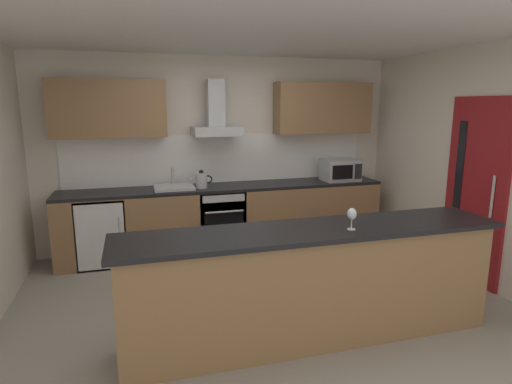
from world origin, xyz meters
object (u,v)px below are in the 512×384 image
at_px(microwave, 340,170).
at_px(oven, 220,219).
at_px(range_hood, 216,118).
at_px(kettle, 201,180).
at_px(wine_glass, 352,215).
at_px(sink, 174,187).
at_px(refrigerator, 102,230).

bearing_deg(microwave, oven, 179.08).
xyz_separation_m(oven, microwave, (1.75, -0.03, 0.59)).
xyz_separation_m(microwave, range_hood, (-1.75, 0.16, 0.74)).
distance_m(kettle, wine_glass, 2.58).
xyz_separation_m(sink, range_hood, (0.59, 0.12, 0.86)).
relative_size(oven, range_hood, 1.11).
bearing_deg(kettle, oven, 8.08).
bearing_deg(microwave, refrigerator, 179.55).
distance_m(microwave, kettle, 1.98).
bearing_deg(oven, range_hood, 90.00).
xyz_separation_m(refrigerator, microwave, (3.24, -0.03, 0.62)).
relative_size(refrigerator, microwave, 1.70).
bearing_deg(refrigerator, range_hood, 5.07).
distance_m(oven, range_hood, 1.33).
height_order(kettle, wine_glass, wine_glass).
bearing_deg(sink, wine_glass, -64.89).
bearing_deg(microwave, range_hood, 174.85).
relative_size(refrigerator, wine_glass, 4.78).
bearing_deg(kettle, sink, 172.75).
distance_m(microwave, range_hood, 1.90).
distance_m(sink, wine_glass, 2.76).
height_order(microwave, range_hood, range_hood).
bearing_deg(kettle, range_hood, 34.52).
bearing_deg(wine_glass, refrigerator, 129.88).
bearing_deg(wine_glass, microwave, 64.58).
xyz_separation_m(kettle, wine_glass, (0.82, -2.45, 0.10)).
bearing_deg(range_hood, wine_glass, -77.49).
xyz_separation_m(refrigerator, sink, (0.90, 0.01, 0.50)).
height_order(oven, microwave, microwave).
height_order(refrigerator, sink, sink).
bearing_deg(sink, microwave, -0.95).
relative_size(oven, refrigerator, 0.94).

